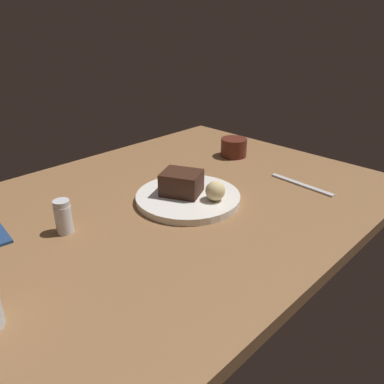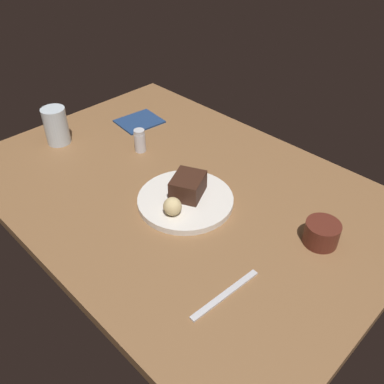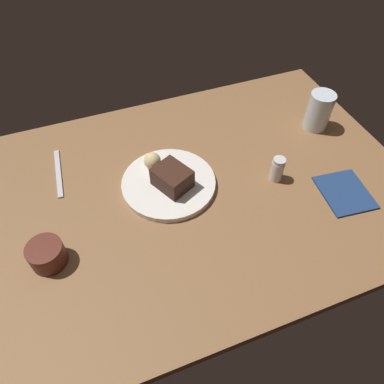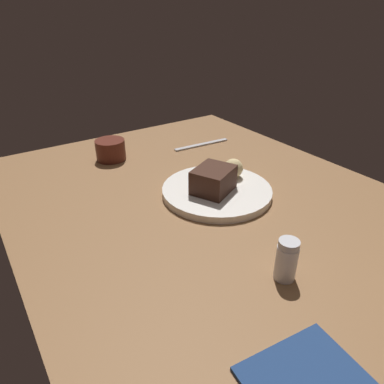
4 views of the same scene
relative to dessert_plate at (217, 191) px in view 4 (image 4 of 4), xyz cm
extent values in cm
cube|color=brown|center=(-6.64, 3.51, -2.37)|extent=(120.00, 84.00, 3.00)
cylinder|color=white|center=(0.00, 0.00, 0.00)|extent=(25.93, 25.93, 1.74)
cube|color=#381E14|center=(-0.62, 1.62, 3.69)|extent=(11.07, 11.80, 5.65)
sphere|color=#DBC184|center=(2.35, -6.84, 3.26)|extent=(4.78, 4.78, 4.78)
cylinder|color=silver|center=(-29.02, 8.15, 2.27)|extent=(3.60, 3.60, 6.29)
cylinder|color=silver|center=(-29.02, 8.15, 6.02)|extent=(3.42, 3.42, 1.20)
cylinder|color=#562319|center=(33.70, 12.58, 2.06)|extent=(8.39, 8.39, 5.85)
cube|color=silver|center=(28.09, -15.55, -0.62)|extent=(2.66, 19.05, 0.50)
camera|label=1|loc=(-60.76, -60.72, 41.86)|focal=35.94mm
camera|label=2|loc=(62.09, -59.48, 70.35)|focal=38.49mm
camera|label=3|loc=(17.78, 64.73, 75.20)|focal=34.02mm
camera|label=4|loc=(-57.53, 45.91, 40.00)|focal=32.92mm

